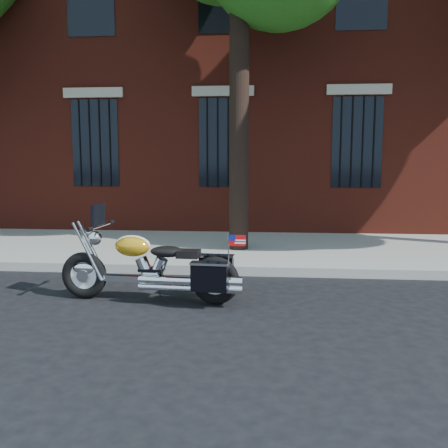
{
  "coord_description": "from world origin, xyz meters",
  "views": [
    {
      "loc": [
        1.08,
        -6.41,
        1.85
      ],
      "look_at": [
        0.41,
        0.8,
        0.9
      ],
      "focal_mm": 40.0,
      "sensor_mm": 36.0,
      "label": 1
    }
  ],
  "objects": [
    {
      "name": "ground",
      "position": [
        0.0,
        0.0,
        0.0
      ],
      "size": [
        120.0,
        120.0,
        0.0
      ],
      "primitive_type": "plane",
      "color": "black",
      "rests_on": "ground"
    },
    {
      "name": "curb",
      "position": [
        0.0,
        1.38,
        0.07
      ],
      "size": [
        40.0,
        0.16,
        0.15
      ],
      "primitive_type": "cube",
      "color": "gray",
      "rests_on": "ground"
    },
    {
      "name": "sidewalk",
      "position": [
        0.0,
        3.26,
        0.07
      ],
      "size": [
        40.0,
        3.6,
        0.15
      ],
      "primitive_type": "cube",
      "color": "gray",
      "rests_on": "ground"
    },
    {
      "name": "building",
      "position": [
        0.0,
        10.06,
        6.0
      ],
      "size": [
        26.0,
        10.08,
        12.0
      ],
      "color": "maroon",
      "rests_on": "ground"
    },
    {
      "name": "motorcycle",
      "position": [
        -0.35,
        -0.22,
        0.43
      ],
      "size": [
        2.47,
        0.8,
        1.26
      ],
      "rotation": [
        0.0,
        0.0,
        -0.07
      ],
      "color": "black",
      "rests_on": "ground"
    }
  ]
}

